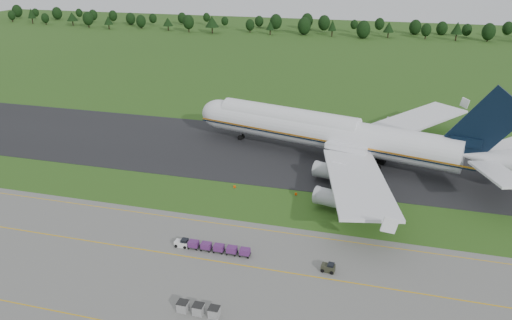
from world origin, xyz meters
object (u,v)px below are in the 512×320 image
(utility_cart, at_px, (328,268))
(baggage_train, at_px, (211,247))
(uld_row, at_px, (198,309))
(aircraft, at_px, (334,133))
(edge_markers, at_px, (265,190))

(utility_cart, bearing_deg, baggage_train, 178.06)
(utility_cart, relative_size, uld_row, 0.36)
(aircraft, height_order, uld_row, aircraft)
(aircraft, relative_size, utility_cart, 35.91)
(utility_cart, bearing_deg, aircraft, 96.33)
(baggage_train, bearing_deg, uld_row, -76.45)
(baggage_train, relative_size, utility_cart, 5.98)
(aircraft, distance_m, uld_row, 65.02)
(aircraft, relative_size, uld_row, 13.01)
(baggage_train, xyz_separation_m, uld_row, (3.82, -15.85, 0.02))
(aircraft, distance_m, baggage_train, 50.58)
(aircraft, relative_size, baggage_train, 6.00)
(aircraft, xyz_separation_m, utility_cart, (5.39, -48.62, -5.97))
(baggage_train, height_order, uld_row, uld_row)
(aircraft, distance_m, edge_markers, 26.58)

